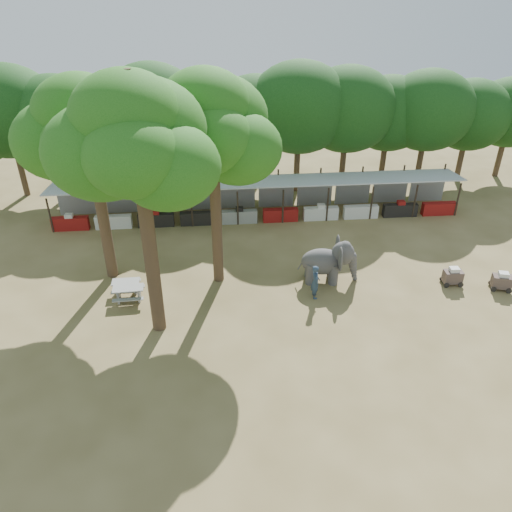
{
  "coord_description": "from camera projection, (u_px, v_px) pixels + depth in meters",
  "views": [
    {
      "loc": [
        -3.07,
        -17.5,
        15.43
      ],
      "look_at": [
        -1.0,
        5.0,
        2.0
      ],
      "focal_mm": 35.0,
      "sensor_mm": 36.0,
      "label": 1
    }
  ],
  "objects": [
    {
      "name": "cart_front",
      "position": [
        502.0,
        281.0,
        26.9
      ],
      "size": [
        1.25,
        1.0,
        1.06
      ],
      "rotation": [
        0.0,
        0.0,
        -0.29
      ],
      "color": "#3E2E29",
      "rests_on": "ground"
    },
    {
      "name": "ground",
      "position": [
        287.0,
        347.0,
        23.1
      ],
      "size": [
        100.0,
        100.0,
        0.0
      ],
      "primitive_type": "plane",
      "color": "brown",
      "rests_on": "ground"
    },
    {
      "name": "handler",
      "position": [
        315.0,
        282.0,
        26.05
      ],
      "size": [
        0.48,
        0.7,
        1.92
      ],
      "primitive_type": "imported",
      "rotation": [
        0.0,
        0.0,
        1.55
      ],
      "color": "#26384C",
      "rests_on": "ground"
    },
    {
      "name": "yard_tree_center",
      "position": [
        134.0,
        142.0,
        19.79
      ],
      "size": [
        7.1,
        6.9,
        12.04
      ],
      "color": "#332316",
      "rests_on": "ground"
    },
    {
      "name": "vendor_stalls",
      "position": [
        259.0,
        200.0,
        34.35
      ],
      "size": [
        28.0,
        2.99,
        2.8
      ],
      "color": "#A2A5A9",
      "rests_on": "ground"
    },
    {
      "name": "picnic_table_far",
      "position": [
        126.0,
        285.0,
        26.66
      ],
      "size": [
        1.48,
        1.33,
        0.72
      ],
      "rotation": [
        0.0,
        0.0,
        0.02
      ],
      "color": "gray",
      "rests_on": "ground"
    },
    {
      "name": "elephant",
      "position": [
        329.0,
        261.0,
        27.32
      ],
      "size": [
        3.27,
        2.47,
        2.47
      ],
      "rotation": [
        0.0,
        0.0,
        -0.12
      ],
      "color": "#3B3939",
      "rests_on": "ground"
    },
    {
      "name": "yard_tree_left",
      "position": [
        86.0,
        132.0,
        24.35
      ],
      "size": [
        7.1,
        6.9,
        11.02
      ],
      "color": "#332316",
      "rests_on": "ground"
    },
    {
      "name": "cart_back",
      "position": [
        453.0,
        276.0,
        27.31
      ],
      "size": [
        1.11,
        0.75,
        1.06
      ],
      "rotation": [
        0.0,
        0.0,
        -0.03
      ],
      "color": "#3E2E29",
      "rests_on": "ground"
    },
    {
      "name": "backdrop_trees",
      "position": [
        252.0,
        117.0,
        36.55
      ],
      "size": [
        46.46,
        5.95,
        8.33
      ],
      "color": "#332316",
      "rests_on": "ground"
    },
    {
      "name": "yard_tree_back",
      "position": [
        209.0,
        128.0,
        23.79
      ],
      "size": [
        7.1,
        6.9,
        11.36
      ],
      "color": "#332316",
      "rests_on": "ground"
    },
    {
      "name": "picnic_table_near",
      "position": [
        129.0,
        292.0,
        26.02
      ],
      "size": [
        1.64,
        1.49,
        0.79
      ],
      "rotation": [
        0.0,
        0.0,
        0.04
      ],
      "color": "gray",
      "rests_on": "ground"
    }
  ]
}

